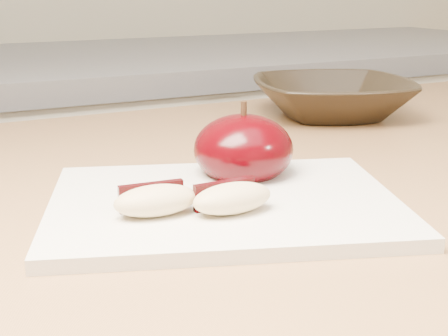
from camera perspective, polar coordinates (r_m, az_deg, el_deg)
name	(u,v)px	position (r m, az deg, el deg)	size (l,w,h in m)	color
back_cabinet	(54,281)	(1.38, -15.24, -9.94)	(2.40, 0.62, 0.94)	silver
cutting_board	(224,204)	(0.50, 0.00, -3.32)	(0.28, 0.20, 0.01)	silver
apple_half	(243,149)	(0.56, 1.78, 1.73)	(0.11, 0.11, 0.08)	black
apple_wedge_a	(155,200)	(0.47, -6.29, -2.92)	(0.07, 0.04, 0.02)	#D6BA87
apple_wedge_b	(231,198)	(0.47, 0.68, -2.74)	(0.06, 0.03, 0.02)	#D6BA87
bowl	(332,98)	(0.87, 9.85, 6.35)	(0.21, 0.21, 0.05)	black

